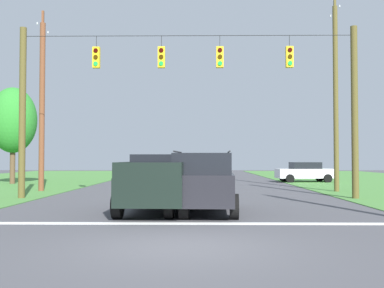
% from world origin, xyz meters
% --- Properties ---
extents(ground_plane, '(120.00, 120.00, 0.00)m').
position_xyz_m(ground_plane, '(0.00, 0.00, 0.00)').
color(ground_plane, '#47474C').
extents(stop_bar_stripe, '(12.77, 0.45, 0.01)m').
position_xyz_m(stop_bar_stripe, '(0.00, 3.31, 0.00)').
color(stop_bar_stripe, white).
rests_on(stop_bar_stripe, ground).
extents(lane_dash_0, '(2.50, 0.15, 0.01)m').
position_xyz_m(lane_dash_0, '(0.00, 9.31, 0.00)').
color(lane_dash_0, white).
rests_on(lane_dash_0, ground).
extents(lane_dash_1, '(2.50, 0.15, 0.01)m').
position_xyz_m(lane_dash_1, '(0.00, 15.85, 0.00)').
color(lane_dash_1, white).
rests_on(lane_dash_1, ground).
extents(lane_dash_2, '(2.50, 0.15, 0.01)m').
position_xyz_m(lane_dash_2, '(0.00, 24.68, 0.00)').
color(lane_dash_2, white).
rests_on(lane_dash_2, ground).
extents(lane_dash_3, '(2.50, 0.15, 0.01)m').
position_xyz_m(lane_dash_3, '(0.00, 28.73, 0.00)').
color(lane_dash_3, white).
rests_on(lane_dash_3, ground).
extents(lane_dash_4, '(2.50, 0.15, 0.01)m').
position_xyz_m(lane_dash_4, '(0.00, 33.79, 0.00)').
color(lane_dash_4, white).
rests_on(lane_dash_4, ground).
extents(overhead_signal_span, '(15.30, 0.31, 7.78)m').
position_xyz_m(overhead_signal_span, '(-0.07, 11.04, 4.36)').
color(overhead_signal_span, brown).
rests_on(overhead_signal_span, ground).
extents(pickup_truck, '(2.43, 5.46, 1.95)m').
position_xyz_m(pickup_truck, '(-0.99, 6.16, 0.97)').
color(pickup_truck, black).
rests_on(pickup_truck, ground).
extents(suv_black, '(2.39, 4.88, 2.05)m').
position_xyz_m(suv_black, '(0.55, 5.84, 1.06)').
color(suv_black, black).
rests_on(suv_black, ground).
extents(distant_car_crossing_white, '(4.42, 2.26, 1.52)m').
position_xyz_m(distant_car_crossing_white, '(8.49, 25.23, 0.79)').
color(distant_car_crossing_white, silver).
rests_on(distant_car_crossing_white, ground).
extents(utility_pole_mid_right, '(0.27, 1.70, 10.75)m').
position_xyz_m(utility_pole_mid_right, '(7.85, 15.31, 5.26)').
color(utility_pole_mid_right, brown).
rests_on(utility_pole_mid_right, ground).
extents(utility_pole_near_left, '(0.30, 1.82, 10.02)m').
position_xyz_m(utility_pole_near_left, '(-8.26, 15.53, 4.83)').
color(utility_pole_near_left, brown).
rests_on(utility_pole_near_left, ground).
extents(tree_roadside_right, '(3.27, 3.27, 6.83)m').
position_xyz_m(tree_roadside_right, '(-12.71, 22.47, 4.49)').
color(tree_roadside_right, brown).
rests_on(tree_roadside_right, ground).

